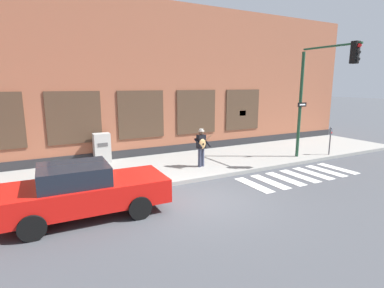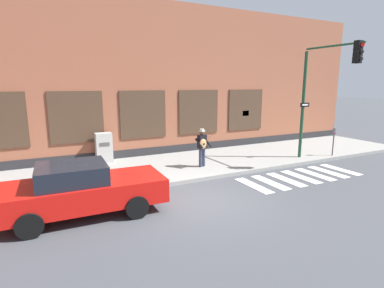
{
  "view_description": "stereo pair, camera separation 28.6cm",
  "coord_description": "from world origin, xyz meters",
  "px_view_note": "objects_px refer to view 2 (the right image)",
  "views": [
    {
      "loc": [
        -4.69,
        -7.96,
        3.7
      ],
      "look_at": [
        0.59,
        2.03,
        1.46
      ],
      "focal_mm": 28.0,
      "sensor_mm": 36.0,
      "label": 1
    },
    {
      "loc": [
        -4.44,
        -8.09,
        3.7
      ],
      "look_at": [
        0.59,
        2.03,
        1.46
      ],
      "focal_mm": 28.0,
      "sensor_mm": 36.0,
      "label": 2
    }
  ],
  "objects_px": {
    "busker": "(202,145)",
    "parking_meter": "(334,137)",
    "utility_box": "(104,148)",
    "traffic_light": "(324,83)",
    "red_car": "(81,189)"
  },
  "relations": [
    {
      "from": "busker",
      "to": "traffic_light",
      "type": "xyz_separation_m",
      "value": [
        5.29,
        -1.61,
        2.68
      ]
    },
    {
      "from": "red_car",
      "to": "traffic_light",
      "type": "bearing_deg",
      "value": 5.0
    },
    {
      "from": "traffic_light",
      "to": "busker",
      "type": "bearing_deg",
      "value": 163.1
    },
    {
      "from": "red_car",
      "to": "utility_box",
      "type": "xyz_separation_m",
      "value": [
        1.61,
        5.26,
        0.07
      ]
    },
    {
      "from": "traffic_light",
      "to": "parking_meter",
      "type": "relative_size",
      "value": 3.67
    },
    {
      "from": "parking_meter",
      "to": "traffic_light",
      "type": "bearing_deg",
      "value": -162.52
    },
    {
      "from": "busker",
      "to": "parking_meter",
      "type": "relative_size",
      "value": 1.17
    },
    {
      "from": "red_car",
      "to": "utility_box",
      "type": "height_order",
      "value": "utility_box"
    },
    {
      "from": "busker",
      "to": "utility_box",
      "type": "bearing_deg",
      "value": 143.65
    },
    {
      "from": "traffic_light",
      "to": "utility_box",
      "type": "distance_m",
      "value": 10.4
    },
    {
      "from": "traffic_light",
      "to": "parking_meter",
      "type": "height_order",
      "value": "traffic_light"
    },
    {
      "from": "utility_box",
      "to": "traffic_light",
      "type": "bearing_deg",
      "value": -25.73
    },
    {
      "from": "busker",
      "to": "utility_box",
      "type": "height_order",
      "value": "busker"
    },
    {
      "from": "parking_meter",
      "to": "utility_box",
      "type": "xyz_separation_m",
      "value": [
        -10.68,
        3.8,
        -0.26
      ]
    },
    {
      "from": "busker",
      "to": "traffic_light",
      "type": "relative_size",
      "value": 0.32
    }
  ]
}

